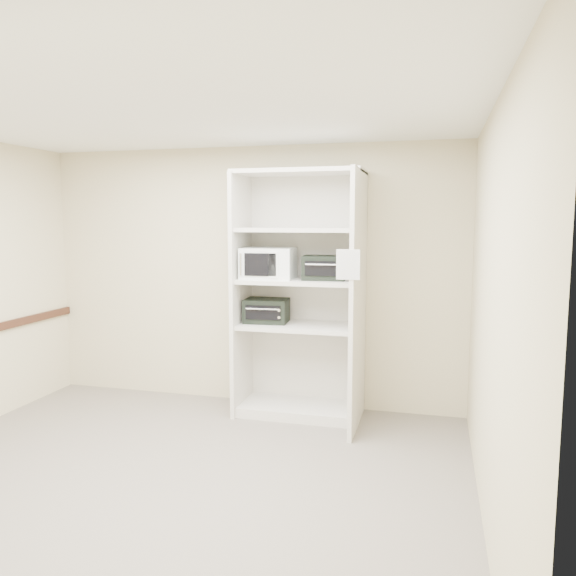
% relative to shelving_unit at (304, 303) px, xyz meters
% --- Properties ---
extents(floor, '(4.50, 4.00, 0.01)m').
position_rel_shelving_unit_xyz_m(floor, '(-0.67, -1.70, -1.13)').
color(floor, slate).
rests_on(floor, ground).
extents(ceiling, '(4.50, 4.00, 0.01)m').
position_rel_shelving_unit_xyz_m(ceiling, '(-0.67, -1.70, 1.57)').
color(ceiling, white).
extents(wall_back, '(4.50, 0.02, 2.70)m').
position_rel_shelving_unit_xyz_m(wall_back, '(-0.67, 0.30, 0.22)').
color(wall_back, beige).
rests_on(wall_back, ground).
extents(wall_right, '(0.02, 4.00, 2.70)m').
position_rel_shelving_unit_xyz_m(wall_right, '(1.58, -1.70, 0.22)').
color(wall_right, beige).
rests_on(wall_right, ground).
extents(shelving_unit, '(1.24, 0.92, 2.42)m').
position_rel_shelving_unit_xyz_m(shelving_unit, '(0.00, 0.00, 0.00)').
color(shelving_unit, silver).
rests_on(shelving_unit, floor).
extents(microwave, '(0.52, 0.41, 0.30)m').
position_rel_shelving_unit_xyz_m(microwave, '(-0.35, -0.03, 0.39)').
color(microwave, white).
rests_on(microwave, shelving_unit).
extents(toaster_oven_upper, '(0.43, 0.33, 0.23)m').
position_rel_shelving_unit_xyz_m(toaster_oven_upper, '(0.20, -0.01, 0.36)').
color(toaster_oven_upper, black).
rests_on(toaster_oven_upper, shelving_unit).
extents(toaster_oven_lower, '(0.45, 0.35, 0.24)m').
position_rel_shelving_unit_xyz_m(toaster_oven_lower, '(-0.39, 0.02, -0.09)').
color(toaster_oven_lower, black).
rests_on(toaster_oven_lower, shelving_unit).
extents(paper_sign, '(0.20, 0.01, 0.25)m').
position_rel_shelving_unit_xyz_m(paper_sign, '(0.53, -0.63, 0.44)').
color(paper_sign, white).
rests_on(paper_sign, shelving_unit).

